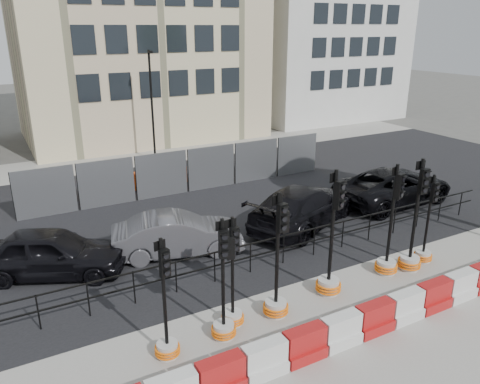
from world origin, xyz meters
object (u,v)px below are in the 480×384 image
car_a (51,253)px  traffic_signal_h (425,244)px  traffic_signal_a (167,334)px  traffic_signal_d (277,288)px  car_c (303,206)px

car_a → traffic_signal_h: bearing=-89.7°
traffic_signal_a → traffic_signal_h: 8.82m
traffic_signal_a → traffic_signal_d: size_ratio=0.87×
traffic_signal_h → car_a: (-10.54, 4.79, 0.14)m
traffic_signal_d → car_a: 6.95m
car_c → traffic_signal_h: bearing=177.7°
traffic_signal_d → traffic_signal_h: bearing=-6.0°
traffic_signal_h → car_c: traffic_signal_h is taller
traffic_signal_a → traffic_signal_h: (8.81, 0.43, -0.01)m
traffic_signal_d → car_a: traffic_signal_d is taller
traffic_signal_a → car_c: size_ratio=0.52×
traffic_signal_h → car_c: (-1.66, 4.25, 0.17)m
traffic_signal_a → car_c: bearing=21.9°
car_a → car_c: size_ratio=0.82×
traffic_signal_d → traffic_signal_h: (5.74, 0.24, -0.21)m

